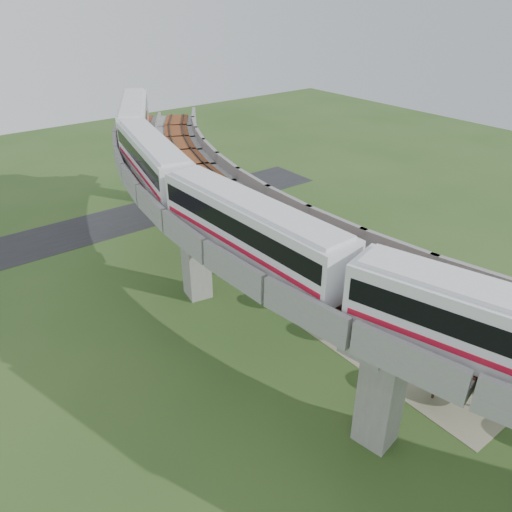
{
  "coord_description": "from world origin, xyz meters",
  "views": [
    {
      "loc": [
        -18.33,
        -23.31,
        25.0
      ],
      "look_at": [
        1.2,
        2.08,
        7.5
      ],
      "focal_mm": 35.0,
      "sensor_mm": 36.0,
      "label": 1
    }
  ],
  "objects_px": {
    "car_red": "(371,282)",
    "car_white": "(460,376)",
    "car_dark": "(337,263)",
    "metro_train": "(224,185)"
  },
  "relations": [
    {
      "from": "car_white",
      "to": "car_dark",
      "type": "xyz_separation_m",
      "value": [
        4.82,
        16.75,
        0.03
      ]
    },
    {
      "from": "car_red",
      "to": "car_dark",
      "type": "relative_size",
      "value": 0.81
    },
    {
      "from": "metro_train",
      "to": "car_white",
      "type": "xyz_separation_m",
      "value": [
        8.85,
        -15.86,
        -11.61
      ]
    },
    {
      "from": "metro_train",
      "to": "car_red",
      "type": "bearing_deg",
      "value": -14.26
    },
    {
      "from": "car_red",
      "to": "car_white",
      "type": "bearing_deg",
      "value": -41.16
    },
    {
      "from": "metro_train",
      "to": "car_white",
      "type": "height_order",
      "value": "metro_train"
    },
    {
      "from": "car_red",
      "to": "metro_train",
      "type": "bearing_deg",
      "value": -123.88
    },
    {
      "from": "metro_train",
      "to": "car_white",
      "type": "distance_m",
      "value": 21.55
    },
    {
      "from": "metro_train",
      "to": "car_white",
      "type": "relative_size",
      "value": 15.74
    },
    {
      "from": "metro_train",
      "to": "car_red",
      "type": "distance_m",
      "value": 18.33
    }
  ]
}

